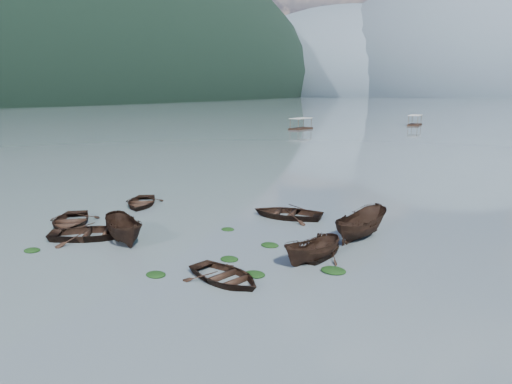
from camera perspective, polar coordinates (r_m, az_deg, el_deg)
The scene contains 22 objects.
ground_plane at distance 22.72m, azimuth -14.58°, elevation -10.78°, with size 2400.00×2400.00×0.00m, color slate.
haze_mtn_a at distance 955.48m, azimuth 11.47°, elevation 11.73°, with size 520.00×520.00×280.00m, color #475666.
haze_mtn_b at distance 918.25m, azimuth 23.72°, elevation 10.92°, with size 520.00×520.00×340.00m, color #475666.
rowboat_0 at distance 33.12m, azimuth -22.18°, elevation -3.90°, with size 3.44×4.82×1.00m, color black.
rowboat_1 at distance 29.89m, azimuth -19.79°, elevation -5.43°, with size 3.58×5.01×1.04m, color black.
rowboat_2 at distance 28.62m, azimuth -16.05°, elevation -5.96°, with size 1.75×4.66×1.80m, color black.
rowboat_3 at distance 25.85m, azimuth 8.17°, elevation -7.58°, with size 2.93×4.10×0.85m, color black.
rowboat_4 at distance 22.13m, azimuth -3.90°, elevation -11.02°, with size 2.99×4.19×0.87m, color black.
rowboat_5 at distance 24.59m, azimuth 7.05°, elevation -8.62°, with size 1.46×3.89×1.50m, color black.
rowboat_6 at distance 37.09m, azimuth -14.15°, elevation -1.65°, with size 3.18×4.45×0.92m, color black.
rowboat_7 at distance 32.76m, azimuth 3.94°, elevation -3.15°, with size 3.57×5.00×1.04m, color black.
rowboat_8 at distance 28.98m, azimuth 12.89°, elevation -5.55°, with size 1.88×4.99×1.93m, color black.
weed_clump_0 at distance 28.84m, azimuth -26.19°, elevation -6.64°, with size 0.97×0.79×0.21m, color black.
weed_clump_1 at distance 23.19m, azimuth -12.41°, elevation -10.17°, with size 1.04×0.83×0.23m, color black.
weed_clump_2 at distance 22.68m, azimuth -0.18°, elevation -10.38°, with size 1.08×0.87×0.23m, color black.
weed_clump_3 at distance 24.67m, azimuth -3.35°, elevation -8.48°, with size 1.00×0.85×0.22m, color black.
weed_clump_4 at distance 23.42m, azimuth 9.65°, elevation -9.81°, with size 1.28×1.02×0.27m, color black.
weed_clump_5 at distance 33.95m, azimuth -21.24°, elevation -3.44°, with size 1.04×0.84×0.22m, color black.
weed_clump_6 at distance 29.81m, azimuth -3.54°, elevation -4.74°, with size 0.88×0.74×0.18m, color black.
weed_clump_7 at distance 26.75m, azimuth 1.74°, elevation -6.76°, with size 1.07×0.86×0.23m, color black.
pontoon_left at distance 108.90m, azimuth 5.62°, elevation 7.79°, with size 2.76×6.63×2.54m, color black, non-canonical shape.
pontoon_centre at distance 127.90m, azimuth 19.21°, elevation 7.86°, with size 2.83×6.80×2.61m, color black, non-canonical shape.
Camera 1 is at (14.41, -15.19, 8.82)m, focal length 32.00 mm.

